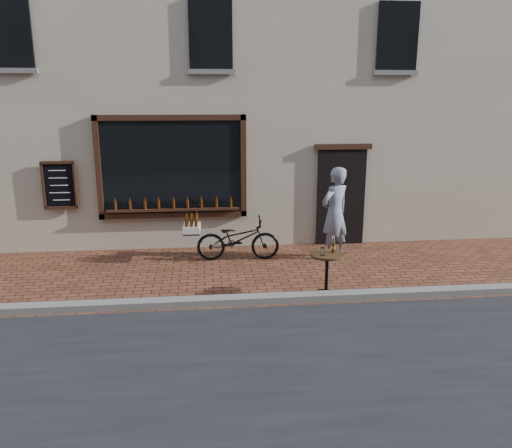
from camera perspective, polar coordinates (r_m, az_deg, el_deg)
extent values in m
plane|color=#532C1B|center=(8.30, 2.94, -9.38)|extent=(90.00, 90.00, 0.00)
cube|color=slate|center=(8.45, 2.73, -8.47)|extent=(90.00, 0.25, 0.12)
cube|color=beige|center=(14.15, -1.13, 21.07)|extent=(28.00, 6.00, 10.00)
cube|color=black|center=(11.07, -9.58, 6.42)|extent=(3.00, 0.06, 2.00)
cube|color=black|center=(10.96, -9.81, 11.90)|extent=(3.24, 0.10, 0.12)
cube|color=black|center=(11.25, -9.36, 1.05)|extent=(3.24, 0.10, 0.12)
cube|color=black|center=(11.26, -17.57, 6.08)|extent=(0.12, 0.10, 2.24)
cube|color=black|center=(11.07, -1.44, 6.60)|extent=(0.12, 0.10, 2.24)
cube|color=black|center=(11.17, -9.40, 1.64)|extent=(2.90, 0.16, 0.05)
cube|color=black|center=(11.61, 9.67, 3.02)|extent=(1.10, 0.10, 2.20)
cube|color=black|center=(11.42, 9.95, 8.71)|extent=(1.30, 0.10, 0.12)
cube|color=black|center=(11.52, -21.53, 4.15)|extent=(0.62, 0.04, 0.92)
cylinder|color=#3D1C07|center=(11.29, -15.77, 2.05)|extent=(0.06, 0.06, 0.19)
cylinder|color=#3D1C07|center=(11.24, -14.20, 2.10)|extent=(0.06, 0.06, 0.19)
cylinder|color=#3D1C07|center=(11.20, -12.62, 2.15)|extent=(0.06, 0.06, 0.19)
cylinder|color=#3D1C07|center=(11.17, -11.03, 2.19)|extent=(0.06, 0.06, 0.19)
cylinder|color=#3D1C07|center=(11.14, -9.42, 2.24)|extent=(0.06, 0.06, 0.19)
cylinder|color=#3D1C07|center=(11.13, -7.82, 2.28)|extent=(0.06, 0.06, 0.19)
cylinder|color=#3D1C07|center=(11.12, -6.21, 2.33)|extent=(0.06, 0.06, 0.19)
cylinder|color=#3D1C07|center=(11.12, -4.60, 2.37)|extent=(0.06, 0.06, 0.19)
cylinder|color=#3D1C07|center=(11.14, -2.99, 2.41)|extent=(0.06, 0.06, 0.19)
cube|color=black|center=(11.67, -26.47, 19.13)|extent=(0.90, 0.06, 1.40)
cube|color=black|center=(11.04, -5.21, 20.85)|extent=(0.90, 0.06, 1.40)
cube|color=black|center=(11.81, 15.90, 19.96)|extent=(0.90, 0.06, 1.40)
imported|color=black|center=(10.44, -2.07, -1.72)|extent=(1.74, 0.66, 0.90)
cube|color=black|center=(10.41, -7.33, -0.91)|extent=(0.36, 0.49, 0.03)
cube|color=white|center=(10.38, -7.34, -0.45)|extent=(0.36, 0.51, 0.14)
cylinder|color=#3D1C07|center=(10.16, -6.86, 0.20)|extent=(0.06, 0.06, 0.19)
cylinder|color=#3D1C07|center=(10.17, -7.43, 0.19)|extent=(0.06, 0.06, 0.19)
cylinder|color=#3D1C07|center=(10.18, -7.99, 0.18)|extent=(0.06, 0.06, 0.19)
cylinder|color=#3D1C07|center=(10.28, -6.83, 0.36)|extent=(0.06, 0.06, 0.19)
cylinder|color=#3D1C07|center=(10.29, -7.39, 0.35)|extent=(0.06, 0.06, 0.19)
cylinder|color=#3D1C07|center=(10.29, -7.95, 0.34)|extent=(0.06, 0.06, 0.19)
cylinder|color=#3D1C07|center=(10.40, -6.80, 0.52)|extent=(0.06, 0.06, 0.19)
cylinder|color=#3D1C07|center=(10.40, -7.35, 0.51)|extent=(0.06, 0.06, 0.19)
cylinder|color=#3D1C07|center=(10.41, -7.91, 0.50)|extent=(0.06, 0.06, 0.19)
cylinder|color=#3D1C07|center=(10.51, -6.77, 0.68)|extent=(0.06, 0.06, 0.19)
cylinder|color=black|center=(8.81, 7.99, -7.95)|extent=(0.43, 0.43, 0.03)
cylinder|color=black|center=(8.68, 8.07, -5.77)|extent=(0.06, 0.06, 0.68)
cylinder|color=#301F10|center=(8.57, 8.15, -3.50)|extent=(0.59, 0.59, 0.04)
cylinder|color=gold|center=(8.62, 8.84, -2.65)|extent=(0.06, 0.06, 0.06)
cylinder|color=white|center=(8.46, 7.64, -3.13)|extent=(0.08, 0.08, 0.13)
imported|color=gray|center=(10.59, 8.99, 1.24)|extent=(0.85, 0.77, 1.94)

